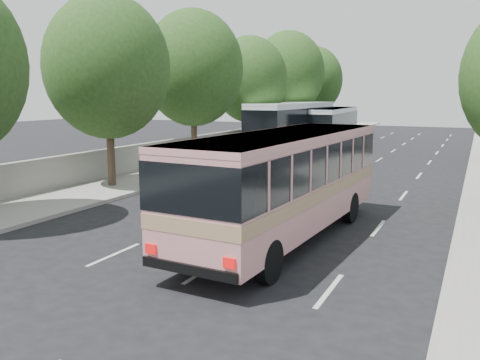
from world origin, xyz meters
The scene contains 14 objects.
ground centered at (0.00, 0.00, 0.00)m, with size 120.00×120.00×0.00m, color black.
sidewalk_left centered at (-8.50, 20.00, 0.07)m, with size 4.00×90.00×0.15m, color #9E998E.
low_wall centered at (-10.30, 20.00, 0.90)m, with size 0.30×90.00×1.50m, color #9E998E.
tree_left_b centered at (-8.42, 5.94, 5.82)m, with size 5.70×5.70×8.88m.
tree_left_c centered at (-8.62, 13.94, 6.12)m, with size 6.00×6.00×9.35m.
tree_left_d centered at (-8.52, 21.94, 5.63)m, with size 5.52×5.52×8.60m.
tree_left_e centered at (-8.42, 29.94, 6.43)m, with size 6.30×6.30×9.82m.
tree_left_f centered at (-8.62, 37.94, 6.00)m, with size 5.88×5.88×9.16m.
pink_bus centered at (1.86, 1.37, 2.03)m, with size 3.20×10.34×3.25m.
pink_taxi centered at (-0.77, 4.00, 0.70)m, with size 1.64×4.08×1.39m, color #FB159C.
white_pickup centered at (-2.00, 8.53, 0.76)m, with size 2.14×5.27×1.53m, color silver.
tour_coach_front centered at (-6.30, 25.14, 2.23)m, with size 3.13×12.49×3.71m.
tour_coach_rear centered at (-4.50, 30.29, 1.92)m, with size 2.78×10.74×3.19m.
taxi_roof_sign centered at (-0.77, 4.00, 1.48)m, with size 0.55×0.18×0.18m, color silver.
Camera 1 is at (7.03, -12.72, 4.40)m, focal length 38.00 mm.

